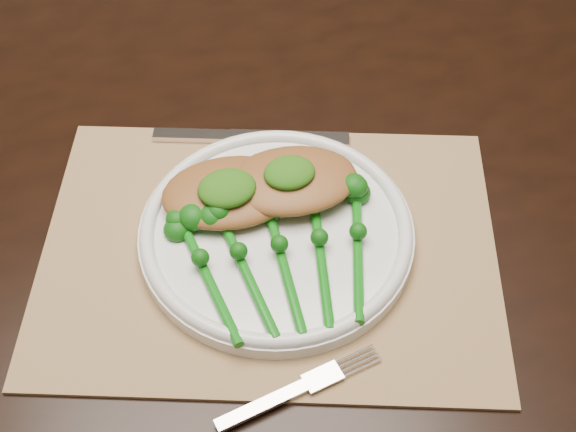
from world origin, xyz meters
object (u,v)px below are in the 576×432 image
object	(u,v)px
placemat	(269,250)
dinner_plate	(276,232)
dining_table	(235,309)
chicken_fillet_left	(230,192)
broccolini_bundle	(285,269)

from	to	relation	value
placemat	dinner_plate	distance (m)	0.02
dining_table	chicken_fillet_left	xyz separation A→B (m)	(-0.01, -0.12, 0.41)
placemat	broccolini_bundle	bearing A→B (deg)	-66.81
chicken_fillet_left	broccolini_bundle	world-z (taller)	chicken_fillet_left
dining_table	broccolini_bundle	size ratio (longest dim) A/B	8.65
placemat	dinner_plate	size ratio (longest dim) A/B	1.65
dinner_plate	dining_table	bearing A→B (deg)	97.28
placemat	dining_table	bearing A→B (deg)	111.41
dining_table	placemat	distance (m)	0.42
placemat	chicken_fillet_left	distance (m)	0.07
placemat	chicken_fillet_left	world-z (taller)	chicken_fillet_left
dinner_plate	broccolini_bundle	distance (m)	0.05
chicken_fillet_left	broccolini_bundle	bearing A→B (deg)	-68.15
dinner_plate	chicken_fillet_left	xyz separation A→B (m)	(-0.03, 0.05, 0.02)
dinner_plate	broccolini_bundle	world-z (taller)	broccolini_bundle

